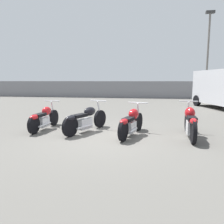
{
  "coord_description": "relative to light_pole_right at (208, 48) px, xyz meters",
  "views": [
    {
      "loc": [
        1.14,
        -6.25,
        1.69
      ],
      "look_at": [
        0.0,
        0.77,
        0.65
      ],
      "focal_mm": 35.0,
      "sensor_mm": 36.0,
      "label": 1
    }
  ],
  "objects": [
    {
      "name": "fence_back",
      "position": [
        -6.09,
        1.02,
        -3.54
      ],
      "size": [
        40.0,
        0.04,
        1.59
      ],
      "color": "gray",
      "rests_on": "ground_plane"
    },
    {
      "name": "motorcycle_slot_2",
      "position": [
        -5.41,
        -13.37,
        -3.92
      ],
      "size": [
        0.8,
        1.99,
        0.97
      ],
      "rotation": [
        0.0,
        0.0,
        -0.26
      ],
      "color": "black",
      "rests_on": "ground_plane"
    },
    {
      "name": "motorcycle_slot_0",
      "position": [
        -8.44,
        -13.03,
        -3.94
      ],
      "size": [
        0.59,
        1.94,
        0.96
      ],
      "rotation": [
        0.0,
        0.0,
        -0.05
      ],
      "color": "black",
      "rests_on": "ground_plane"
    },
    {
      "name": "light_pole_right",
      "position": [
        0.0,
        0.0,
        0.0
      ],
      "size": [
        0.7,
        0.35,
        7.33
      ],
      "color": "slate",
      "rests_on": "ground_plane"
    },
    {
      "name": "motorcycle_slot_1",
      "position": [
        -6.93,
        -13.14,
        -3.92
      ],
      "size": [
        1.03,
        2.05,
        0.99
      ],
      "rotation": [
        0.0,
        0.0,
        -0.39
      ],
      "color": "black",
      "rests_on": "ground_plane"
    },
    {
      "name": "ground_plane",
      "position": [
        -6.09,
        -13.69,
        -4.34
      ],
      "size": [
        60.0,
        60.0,
        0.0
      ],
      "primitive_type": "plane",
      "color": "#5B5954"
    },
    {
      "name": "motorcycle_slot_3",
      "position": [
        -3.67,
        -13.3,
        -3.89
      ],
      "size": [
        0.58,
        2.13,
        1.04
      ],
      "rotation": [
        0.0,
        0.0,
        -0.06
      ],
      "color": "black",
      "rests_on": "ground_plane"
    }
  ]
}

